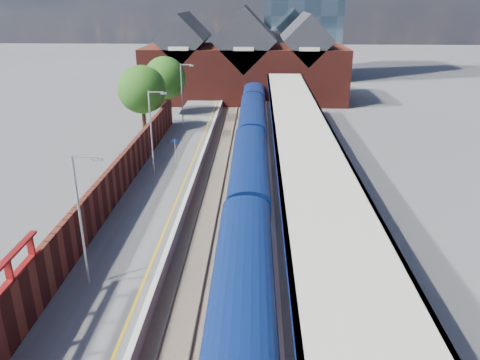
# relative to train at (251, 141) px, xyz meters

# --- Properties ---
(ground) EXTENTS (240.00, 240.00, 0.00)m
(ground) POSITION_rel_train_xyz_m (-1.49, 1.53, -2.12)
(ground) COLOR #5B5B5E
(ground) RESTS_ON ground
(ballast_bed) EXTENTS (6.00, 76.00, 0.06)m
(ballast_bed) POSITION_rel_train_xyz_m (-1.49, -8.47, -2.09)
(ballast_bed) COLOR #473D33
(ballast_bed) RESTS_ON ground
(rails) EXTENTS (4.51, 76.00, 0.14)m
(rails) POSITION_rel_train_xyz_m (-1.49, -8.47, -2.00)
(rails) COLOR slate
(rails) RESTS_ON ground
(left_platform) EXTENTS (5.00, 76.00, 1.00)m
(left_platform) POSITION_rel_train_xyz_m (-6.99, -8.47, -1.62)
(left_platform) COLOR #565659
(left_platform) RESTS_ON ground
(right_platform) EXTENTS (6.00, 76.00, 1.00)m
(right_platform) POSITION_rel_train_xyz_m (4.51, -8.47, -1.62)
(right_platform) COLOR #565659
(right_platform) RESTS_ON ground
(coping_left) EXTENTS (0.30, 76.00, 0.05)m
(coping_left) POSITION_rel_train_xyz_m (-4.64, -8.47, -1.10)
(coping_left) COLOR silver
(coping_left) RESTS_ON left_platform
(coping_right) EXTENTS (0.30, 76.00, 0.05)m
(coping_right) POSITION_rel_train_xyz_m (1.66, -8.47, -1.10)
(coping_right) COLOR silver
(coping_right) RESTS_ON right_platform
(yellow_line) EXTENTS (0.14, 76.00, 0.01)m
(yellow_line) POSITION_rel_train_xyz_m (-5.24, -8.47, -1.12)
(yellow_line) COLOR yellow
(yellow_line) RESTS_ON left_platform
(train) EXTENTS (2.94, 65.92, 3.45)m
(train) POSITION_rel_train_xyz_m (0.00, 0.00, 0.00)
(train) COLOR navy
(train) RESTS_ON ground
(canopy) EXTENTS (4.50, 52.00, 4.48)m
(canopy) POSITION_rel_train_xyz_m (3.99, -6.52, 3.13)
(canopy) COLOR navy
(canopy) RESTS_ON right_platform
(lamp_post_b) EXTENTS (1.48, 0.18, 7.00)m
(lamp_post_b) POSITION_rel_train_xyz_m (-7.86, -22.47, 2.87)
(lamp_post_b) COLOR #A5A8AA
(lamp_post_b) RESTS_ON left_platform
(lamp_post_c) EXTENTS (1.48, 0.18, 7.00)m
(lamp_post_c) POSITION_rel_train_xyz_m (-7.86, -6.47, 2.87)
(lamp_post_c) COLOR #A5A8AA
(lamp_post_c) RESTS_ON left_platform
(lamp_post_d) EXTENTS (1.48, 0.18, 7.00)m
(lamp_post_d) POSITION_rel_train_xyz_m (-7.86, 9.53, 2.87)
(lamp_post_d) COLOR #A5A8AA
(lamp_post_d) RESTS_ON left_platform
(platform_sign) EXTENTS (0.55, 0.08, 2.50)m
(platform_sign) POSITION_rel_train_xyz_m (-6.49, -4.47, 0.57)
(platform_sign) COLOR #A5A8AA
(platform_sign) RESTS_ON left_platform
(brick_wall) EXTENTS (0.35, 50.00, 3.86)m
(brick_wall) POSITION_rel_train_xyz_m (-9.59, -14.93, 0.33)
(brick_wall) COLOR #571D17
(brick_wall) RESTS_ON left_platform
(station_building) EXTENTS (30.00, 12.12, 13.78)m
(station_building) POSITION_rel_train_xyz_m (-1.49, 29.53, 3.33)
(station_building) COLOR #571D17
(station_building) RESTS_ON ground
(tree_near) EXTENTS (5.20, 5.20, 8.10)m
(tree_near) POSITION_rel_train_xyz_m (-11.84, 7.44, 3.23)
(tree_near) COLOR #382314
(tree_near) RESTS_ON ground
(tree_far) EXTENTS (5.20, 5.20, 8.10)m
(tree_far) POSITION_rel_train_xyz_m (-10.84, 15.44, 3.23)
(tree_far) COLOR #382314
(tree_far) RESTS_ON ground
(parked_car_silver) EXTENTS (4.42, 2.29, 1.39)m
(parked_car_silver) POSITION_rel_train_xyz_m (6.39, -23.85, -0.43)
(parked_car_silver) COLOR #AFB0B4
(parked_car_silver) RESTS_ON right_platform
(parked_car_dark) EXTENTS (4.21, 3.03, 1.13)m
(parked_car_dark) POSITION_rel_train_xyz_m (6.03, -14.46, -0.56)
(parked_car_dark) COLOR black
(parked_car_dark) RESTS_ON right_platform
(parked_car_blue) EXTENTS (4.60, 3.65, 1.16)m
(parked_car_blue) POSITION_rel_train_xyz_m (5.73, -13.84, -0.54)
(parked_car_blue) COLOR navy
(parked_car_blue) RESTS_ON right_platform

